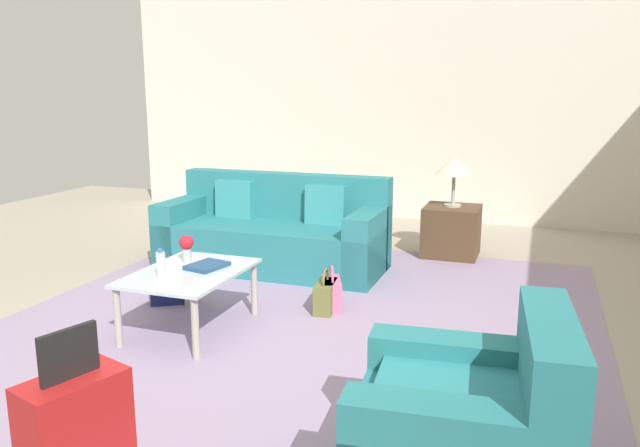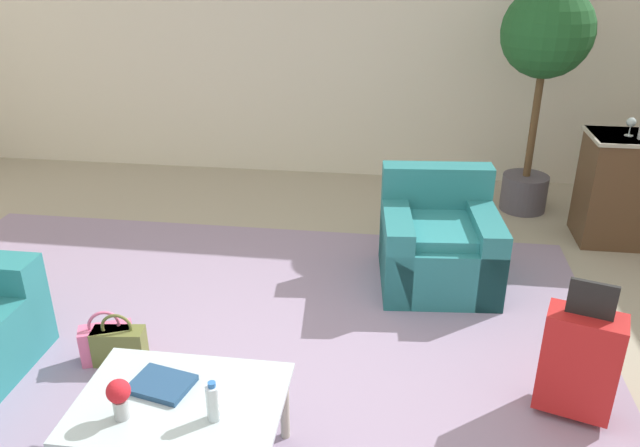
{
  "view_description": "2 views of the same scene",
  "coord_description": "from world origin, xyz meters",
  "px_view_note": "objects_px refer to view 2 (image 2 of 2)",
  "views": [
    {
      "loc": [
        3.37,
        1.85,
        1.74
      ],
      "look_at": [
        -0.96,
        0.31,
        0.75
      ],
      "focal_mm": 35.0,
      "sensor_mm": 36.0,
      "label": 1
    },
    {
      "loc": [
        0.58,
        -2.74,
        2.44
      ],
      "look_at": [
        0.15,
        0.43,
        0.99
      ],
      "focal_mm": 35.0,
      "sensor_mm": 36.0,
      "label": 2
    }
  ],
  "objects_px": {
    "armchair": "(437,245)",
    "potted_ficus": "(544,52)",
    "suitcase_red": "(579,361)",
    "handbag_pink": "(107,342)",
    "coffee_table": "(181,409)",
    "flower_vase": "(119,396)",
    "coffee_table_book": "(162,384)",
    "water_bottle": "(213,402)",
    "wine_glass_leftmost": "(631,123)",
    "handbag_olive": "(119,345)"
  },
  "relations": [
    {
      "from": "wine_glass_leftmost",
      "to": "handbag_olive",
      "type": "xyz_separation_m",
      "value": [
        -3.55,
        -2.27,
        -0.94
      ]
    },
    {
      "from": "potted_ficus",
      "to": "armchair",
      "type": "bearing_deg",
      "value": -120.57
    },
    {
      "from": "water_bottle",
      "to": "wine_glass_leftmost",
      "type": "height_order",
      "value": "wine_glass_leftmost"
    },
    {
      "from": "armchair",
      "to": "wine_glass_leftmost",
      "type": "xyz_separation_m",
      "value": [
        1.55,
        0.91,
        0.77
      ]
    },
    {
      "from": "armchair",
      "to": "suitcase_red",
      "type": "bearing_deg",
      "value": -64.29
    },
    {
      "from": "wine_glass_leftmost",
      "to": "handbag_pink",
      "type": "distance_m",
      "value": 4.39
    },
    {
      "from": "armchair",
      "to": "handbag_olive",
      "type": "xyz_separation_m",
      "value": [
        -2.0,
        -1.36,
        -0.17
      ]
    },
    {
      "from": "water_bottle",
      "to": "coffee_table_book",
      "type": "bearing_deg",
      "value": 150.64
    },
    {
      "from": "coffee_table_book",
      "to": "handbag_pink",
      "type": "bearing_deg",
      "value": 145.12
    },
    {
      "from": "coffee_table_book",
      "to": "coffee_table",
      "type": "bearing_deg",
      "value": -21.03
    },
    {
      "from": "flower_vase",
      "to": "potted_ficus",
      "type": "height_order",
      "value": "potted_ficus"
    },
    {
      "from": "coffee_table_book",
      "to": "wine_glass_leftmost",
      "type": "xyz_separation_m",
      "value": [
        2.96,
        3.0,
        0.6
      ]
    },
    {
      "from": "handbag_olive",
      "to": "wine_glass_leftmost",
      "type": "bearing_deg",
      "value": 32.64
    },
    {
      "from": "armchair",
      "to": "flower_vase",
      "type": "distance_m",
      "value": 2.78
    },
    {
      "from": "water_bottle",
      "to": "suitcase_red",
      "type": "xyz_separation_m",
      "value": [
        1.8,
        0.8,
        -0.19
      ]
    },
    {
      "from": "handbag_pink",
      "to": "coffee_table",
      "type": "bearing_deg",
      "value": -45.81
    },
    {
      "from": "armchair",
      "to": "potted_ficus",
      "type": "height_order",
      "value": "potted_ficus"
    },
    {
      "from": "wine_glass_leftmost",
      "to": "handbag_pink",
      "type": "xyz_separation_m",
      "value": [
        -3.64,
        -2.25,
        -0.94
      ]
    },
    {
      "from": "coffee_table",
      "to": "potted_ficus",
      "type": "relative_size",
      "value": 0.47
    },
    {
      "from": "handbag_pink",
      "to": "water_bottle",
      "type": "bearing_deg",
      "value": -42.71
    },
    {
      "from": "coffee_table_book",
      "to": "suitcase_red",
      "type": "bearing_deg",
      "value": 28.96
    },
    {
      "from": "coffee_table",
      "to": "handbag_olive",
      "type": "distance_m",
      "value": 1.1
    },
    {
      "from": "coffee_table_book",
      "to": "potted_ficus",
      "type": "bearing_deg",
      "value": 70.0
    },
    {
      "from": "flower_vase",
      "to": "handbag_pink",
      "type": "xyz_separation_m",
      "value": [
        -0.58,
        0.97,
        -0.45
      ]
    },
    {
      "from": "handbag_pink",
      "to": "potted_ficus",
      "type": "height_order",
      "value": "potted_ficus"
    },
    {
      "from": "flower_vase",
      "to": "potted_ficus",
      "type": "distance_m",
      "value": 4.65
    },
    {
      "from": "coffee_table",
      "to": "handbag_olive",
      "type": "bearing_deg",
      "value": 131.38
    },
    {
      "from": "wine_glass_leftmost",
      "to": "handbag_pink",
      "type": "relative_size",
      "value": 0.43
    },
    {
      "from": "armchair",
      "to": "potted_ficus",
      "type": "distance_m",
      "value": 2.17
    },
    {
      "from": "coffee_table",
      "to": "flower_vase",
      "type": "height_order",
      "value": "flower_vase"
    },
    {
      "from": "coffee_table",
      "to": "coffee_table_book",
      "type": "height_order",
      "value": "coffee_table_book"
    },
    {
      "from": "water_bottle",
      "to": "coffee_table_book",
      "type": "relative_size",
      "value": 0.71
    },
    {
      "from": "coffee_table",
      "to": "flower_vase",
      "type": "relative_size",
      "value": 4.81
    },
    {
      "from": "water_bottle",
      "to": "handbag_olive",
      "type": "height_order",
      "value": "water_bottle"
    },
    {
      "from": "handbag_olive",
      "to": "potted_ficus",
      "type": "xyz_separation_m",
      "value": [
        2.91,
        2.9,
        1.4
      ]
    },
    {
      "from": "water_bottle",
      "to": "handbag_olive",
      "type": "relative_size",
      "value": 0.57
    },
    {
      "from": "handbag_olive",
      "to": "potted_ficus",
      "type": "height_order",
      "value": "potted_ficus"
    },
    {
      "from": "flower_vase",
      "to": "handbag_olive",
      "type": "distance_m",
      "value": 1.16
    },
    {
      "from": "suitcase_red",
      "to": "handbag_pink",
      "type": "distance_m",
      "value": 2.81
    },
    {
      "from": "armchair",
      "to": "coffee_table",
      "type": "relative_size",
      "value": 0.96
    },
    {
      "from": "flower_vase",
      "to": "wine_glass_leftmost",
      "type": "height_order",
      "value": "wine_glass_leftmost"
    },
    {
      "from": "armchair",
      "to": "handbag_olive",
      "type": "bearing_deg",
      "value": -145.75
    },
    {
      "from": "coffee_table",
      "to": "suitcase_red",
      "type": "distance_m",
      "value": 2.12
    },
    {
      "from": "armchair",
      "to": "handbag_pink",
      "type": "height_order",
      "value": "armchair"
    },
    {
      "from": "handbag_olive",
      "to": "handbag_pink",
      "type": "bearing_deg",
      "value": 167.79
    },
    {
      "from": "suitcase_red",
      "to": "handbag_pink",
      "type": "xyz_separation_m",
      "value": [
        -2.8,
        0.12,
        -0.23
      ]
    },
    {
      "from": "potted_ficus",
      "to": "handbag_olive",
      "type": "bearing_deg",
      "value": -135.11
    },
    {
      "from": "flower_vase",
      "to": "wine_glass_leftmost",
      "type": "xyz_separation_m",
      "value": [
        3.06,
        3.23,
        0.49
      ]
    },
    {
      "from": "armchair",
      "to": "water_bottle",
      "type": "distance_m",
      "value": 2.53
    },
    {
      "from": "coffee_table",
      "to": "coffee_table_book",
      "type": "relative_size",
      "value": 3.45
    }
  ]
}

